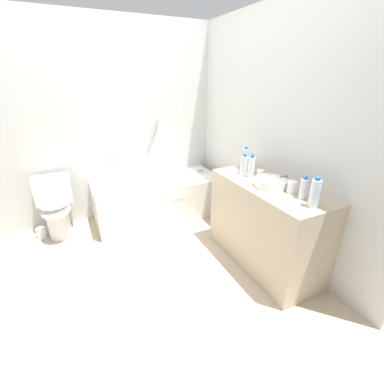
% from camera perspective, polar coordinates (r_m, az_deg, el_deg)
% --- Properties ---
extents(ground_plane, '(3.74, 3.74, 0.00)m').
position_cam_1_polar(ground_plane, '(2.76, -10.43, -15.38)').
color(ground_plane, '#C1AD8E').
extents(wall_back_tiled, '(3.14, 0.10, 2.35)m').
position_cam_1_polar(wall_back_tiled, '(3.49, -18.03, 13.55)').
color(wall_back_tiled, silver).
rests_on(wall_back_tiled, ground_plane).
extents(wall_right_mirror, '(0.10, 2.92, 2.35)m').
position_cam_1_polar(wall_right_mirror, '(2.89, 16.40, 11.85)').
color(wall_right_mirror, silver).
rests_on(wall_right_mirror, ground_plane).
extents(bathtub, '(1.58, 0.68, 1.22)m').
position_cam_1_polar(bathtub, '(3.49, -7.29, -1.03)').
color(bathtub, silver).
rests_on(bathtub, ground_plane).
extents(toilet, '(0.39, 0.50, 0.70)m').
position_cam_1_polar(toilet, '(3.38, -27.22, -2.82)').
color(toilet, white).
rests_on(toilet, ground_plane).
extents(vanity_counter, '(0.52, 1.18, 0.83)m').
position_cam_1_polar(vanity_counter, '(2.65, 15.46, -6.77)').
color(vanity_counter, tan).
rests_on(vanity_counter, ground_plane).
extents(sink_basin, '(0.28, 0.28, 0.07)m').
position_cam_1_polar(sink_basin, '(2.43, 16.48, 1.98)').
color(sink_basin, white).
rests_on(sink_basin, vanity_counter).
extents(sink_faucet, '(0.10, 0.15, 0.08)m').
position_cam_1_polar(sink_faucet, '(2.54, 19.42, 2.58)').
color(sink_faucet, '#A6A6AB').
rests_on(sink_faucet, vanity_counter).
extents(water_bottle_0, '(0.06, 0.06, 0.25)m').
position_cam_1_polar(water_bottle_0, '(2.75, 11.37, 6.81)').
color(water_bottle_0, silver).
rests_on(water_bottle_0, vanity_counter).
extents(water_bottle_1, '(0.06, 0.06, 0.19)m').
position_cam_1_polar(water_bottle_1, '(2.72, 12.75, 5.79)').
color(water_bottle_1, silver).
rests_on(water_bottle_1, vanity_counter).
extents(water_bottle_2, '(0.07, 0.07, 0.23)m').
position_cam_1_polar(water_bottle_2, '(2.13, 24.86, -0.24)').
color(water_bottle_2, silver).
rests_on(water_bottle_2, vanity_counter).
extents(water_bottle_3, '(0.06, 0.06, 0.18)m').
position_cam_1_polar(water_bottle_3, '(2.25, 22.82, 0.71)').
color(water_bottle_3, silver).
rests_on(water_bottle_3, vanity_counter).
extents(water_bottle_4, '(0.06, 0.06, 0.21)m').
position_cam_1_polar(water_bottle_4, '(2.59, 12.61, 5.22)').
color(water_bottle_4, silver).
rests_on(water_bottle_4, vanity_counter).
extents(water_bottle_5, '(0.07, 0.07, 0.20)m').
position_cam_1_polar(water_bottle_5, '(2.67, 11.11, 5.76)').
color(water_bottle_5, silver).
rests_on(water_bottle_5, vanity_counter).
extents(drinking_glass_0, '(0.08, 0.08, 0.10)m').
position_cam_1_polar(drinking_glass_0, '(2.34, 20.67, 1.02)').
color(drinking_glass_0, white).
rests_on(drinking_glass_0, vanity_counter).
extents(drinking_glass_1, '(0.07, 0.07, 0.08)m').
position_cam_1_polar(drinking_glass_1, '(2.59, 14.49, 3.67)').
color(drinking_glass_1, white).
rests_on(drinking_glass_1, vanity_counter).
extents(bath_mat, '(0.55, 0.40, 0.01)m').
position_cam_1_polar(bath_mat, '(3.11, -5.92, -9.99)').
color(bath_mat, white).
rests_on(bath_mat, ground_plane).
extents(toilet_paper_roll, '(0.11, 0.11, 0.12)m').
position_cam_1_polar(toilet_paper_roll, '(3.55, -29.55, -7.63)').
color(toilet_paper_roll, white).
rests_on(toilet_paper_roll, ground_plane).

